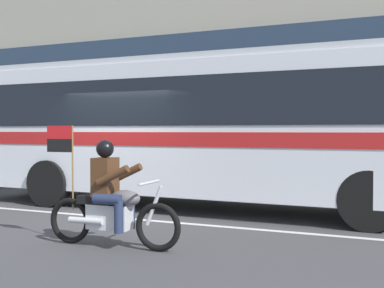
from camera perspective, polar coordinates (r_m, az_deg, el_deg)
ground_plane at (r=10.69m, az=-8.43°, el=-7.63°), size 60.00×60.00×0.00m
sidewalk_curb at (r=15.19m, az=2.00°, el=-4.60°), size 28.00×3.80×0.15m
lane_center_stripe at (r=10.20m, az=-10.26°, el=-8.07°), size 26.60×0.14×0.01m
transit_bus at (r=10.82m, az=2.97°, el=2.50°), size 11.61×2.76×3.22m
motorcycle_with_rider at (r=7.46m, az=-9.18°, el=-6.46°), size 2.19×0.64×1.78m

